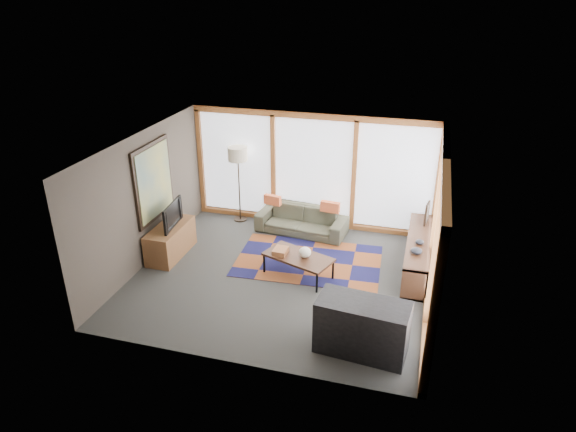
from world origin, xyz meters
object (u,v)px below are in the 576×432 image
(floor_lamp, at_px, (239,184))
(tv_console, at_px, (171,241))
(television, at_px, (169,215))
(sofa, at_px, (302,220))
(bookshelf, at_px, (417,253))
(bar_counter, at_px, (362,327))
(coffee_table, at_px, (298,266))

(floor_lamp, relative_size, tv_console, 1.40)
(television, bearing_deg, floor_lamp, -27.13)
(sofa, xyz_separation_m, bookshelf, (2.55, -0.88, 0.02))
(television, distance_m, bar_counter, 4.64)
(floor_lamp, distance_m, television, 2.08)
(sofa, height_order, bar_counter, bar_counter)
(coffee_table, distance_m, tv_console, 2.72)
(tv_console, bearing_deg, sofa, 36.68)
(floor_lamp, xyz_separation_m, tv_console, (-0.77, -1.97, -0.57))
(bookshelf, relative_size, bar_counter, 1.80)
(coffee_table, relative_size, bookshelf, 0.52)
(tv_console, relative_size, bar_counter, 0.94)
(television, bearing_deg, tv_console, 167.16)
(sofa, bearing_deg, bookshelf, -13.15)
(television, bearing_deg, sofa, -59.34)
(sofa, height_order, coffee_table, sofa)
(sofa, relative_size, bookshelf, 0.81)
(sofa, distance_m, tv_console, 2.88)
(sofa, bearing_deg, coffee_table, -71.72)
(floor_lamp, bearing_deg, tv_console, -111.32)
(floor_lamp, bearing_deg, bar_counter, -48.86)
(floor_lamp, height_order, tv_console, floor_lamp)
(coffee_table, relative_size, television, 1.45)
(floor_lamp, bearing_deg, sofa, -8.95)
(floor_lamp, relative_size, coffee_table, 1.39)
(bookshelf, xyz_separation_m, bar_counter, (-0.68, -2.78, 0.12))
(bar_counter, bearing_deg, tv_console, 160.83)
(floor_lamp, bearing_deg, coffee_table, -46.68)
(sofa, xyz_separation_m, coffee_table, (0.40, -1.82, -0.08))
(floor_lamp, distance_m, tv_console, 2.19)
(tv_console, bearing_deg, bookshelf, 9.82)
(floor_lamp, height_order, television, floor_lamp)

